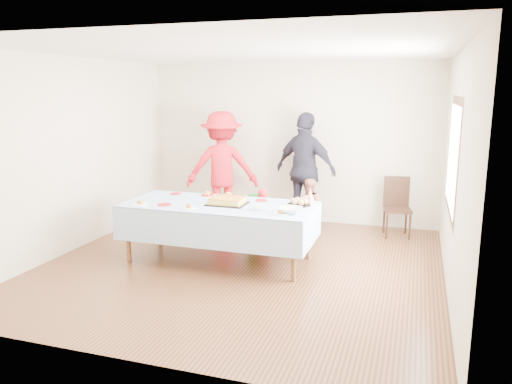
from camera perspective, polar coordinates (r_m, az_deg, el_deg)
ground at (r=6.57m, az=-1.63°, el=-8.34°), size 5.00×5.00×0.00m
room_walls at (r=6.18m, az=-1.23°, el=7.24°), size 5.04×5.04×2.72m
party_table at (r=6.55m, az=-4.28°, el=-1.81°), size 2.50×1.10×0.78m
birthday_cake at (r=6.49m, az=-3.30°, el=-1.06°), size 0.50×0.38×0.09m
rolls_tray at (r=6.45m, az=4.95°, el=-1.19°), size 0.30×0.30×0.09m
punch_bowl at (r=6.03m, az=3.96°, el=-2.10°), size 0.29×0.29×0.07m
party_hat at (r=6.61m, az=6.20°, el=-0.39°), size 0.11×0.11×0.19m
fork_pile at (r=6.16m, az=0.14°, el=-1.81°), size 0.24×0.18×0.07m
plate_red_far_a at (r=7.21m, az=-9.18°, el=-0.19°), size 0.16×0.16×0.01m
plate_red_far_b at (r=7.06m, az=-5.59°, el=-0.34°), size 0.18×0.18×0.01m
plate_red_far_c at (r=6.97m, az=-3.16°, el=-0.47°), size 0.19×0.19×0.01m
plate_red_far_d at (r=6.70m, az=0.62°, el=-0.95°), size 0.16×0.16×0.01m
plate_red_near at (r=6.56m, az=-10.40°, el=-1.42°), size 0.18×0.18×0.01m
plate_white_left at (r=6.64m, az=-13.13°, el=-1.38°), size 0.22×0.22×0.01m
plate_white_mid at (r=6.31m, az=-7.68°, el=-1.84°), size 0.20×0.20×0.01m
plate_white_right at (r=5.98m, az=2.84°, el=-2.50°), size 0.20×0.20×0.01m
dining_chair at (r=8.07m, az=15.80°, el=-1.23°), size 0.47×0.47×0.92m
toddler_left at (r=7.26m, az=0.84°, el=-2.87°), size 0.36×0.29×0.86m
toddler_mid at (r=7.39m, az=-0.21°, el=-2.97°), size 0.43×0.36×0.76m
toddler_right at (r=7.81m, az=6.00°, el=-1.71°), size 0.52×0.46×0.90m
adult_left at (r=8.54m, az=-3.90°, el=2.85°), size 1.39×1.07×1.89m
adult_right at (r=8.23m, az=5.68°, el=2.50°), size 1.20×0.82×1.89m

